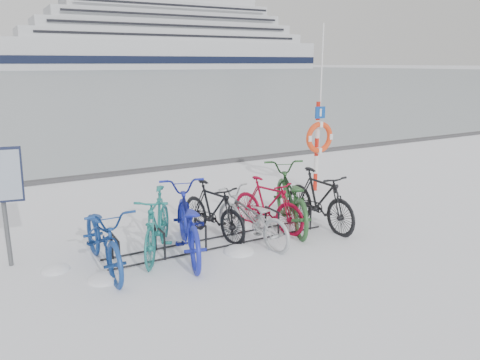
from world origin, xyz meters
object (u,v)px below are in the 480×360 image
(bike_rack, at_px, (219,233))
(cruise_ferry, at_px, (168,40))
(info_board, at_px, (1,182))
(lifebuoy_station, at_px, (319,137))

(bike_rack, height_order, cruise_ferry, cruise_ferry)
(info_board, height_order, cruise_ferry, cruise_ferry)
(lifebuoy_station, bearing_deg, cruise_ferry, 70.24)
(cruise_ferry, bearing_deg, lifebuoy_station, -109.76)
(bike_rack, xyz_separation_m, info_board, (-3.24, 0.71, 1.15))
(cruise_ferry, bearing_deg, info_board, -111.33)
(bike_rack, distance_m, info_board, 3.51)
(info_board, xyz_separation_m, cruise_ferry, (80.30, 205.63, 11.72))
(bike_rack, distance_m, lifebuoy_station, 4.23)
(lifebuoy_station, relative_size, cruise_ferry, 0.03)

